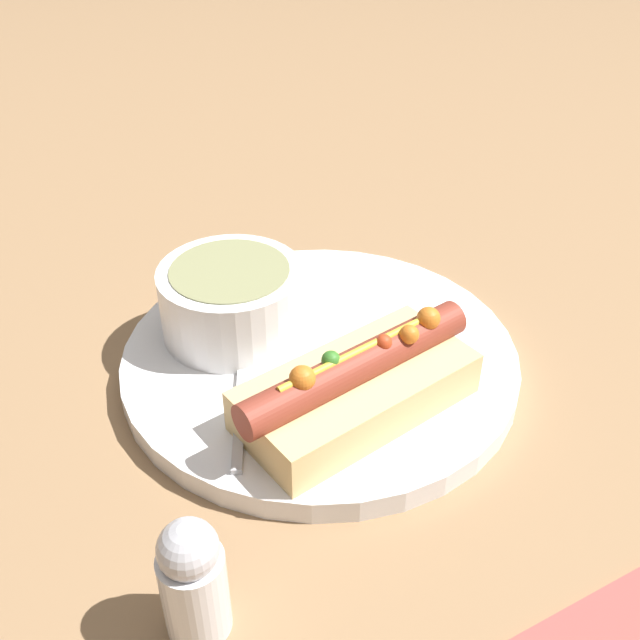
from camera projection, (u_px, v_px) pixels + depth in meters
ground_plane at (320, 368)px, 0.55m from camera, size 4.00×4.00×0.00m
dinner_plate at (320, 359)px, 0.55m from camera, size 0.29×0.29×0.02m
hot_dog at (362, 384)px, 0.48m from camera, size 0.17×0.12×0.06m
soup_bowl at (232, 298)px, 0.55m from camera, size 0.11×0.11×0.05m
spoon at (243, 353)px, 0.54m from camera, size 0.06×0.15×0.01m
salt_shaker at (193, 580)px, 0.37m from camera, size 0.03×0.03×0.08m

